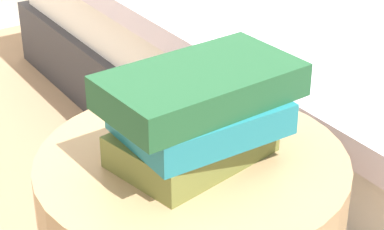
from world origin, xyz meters
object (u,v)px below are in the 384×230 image
at_px(book_olive, 189,143).
at_px(book_teal, 200,116).
at_px(book_forest, 201,86).
at_px(bed, 366,42).

relative_size(book_olive, book_teal, 1.00).
bearing_deg(book_forest, book_teal, -125.66).
height_order(book_olive, book_forest, book_forest).
relative_size(bed, book_forest, 7.21).
distance_m(book_olive, book_teal, 0.05).
distance_m(bed, book_forest, 1.30).
relative_size(book_olive, book_forest, 0.80).
xyz_separation_m(bed, book_teal, (-1.07, -0.63, 0.34)).
relative_size(book_teal, book_forest, 0.80).
bearing_deg(bed, book_forest, -148.27).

